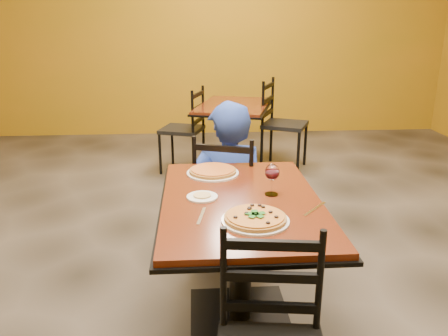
{
  "coord_description": "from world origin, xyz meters",
  "views": [
    {
      "loc": [
        -0.23,
        -2.59,
        1.61
      ],
      "look_at": [
        -0.07,
        -0.3,
        0.85
      ],
      "focal_mm": 35.48,
      "sensor_mm": 36.0,
      "label": 1
    }
  ],
  "objects": [
    {
      "name": "floor",
      "position": [
        0.0,
        0.0,
        0.0
      ],
      "size": [
        7.0,
        8.0,
        0.01
      ],
      "primitive_type": "cube",
      "color": "black",
      "rests_on": "ground"
    },
    {
      "name": "wall_back",
      "position": [
        0.0,
        4.0,
        1.5
      ],
      "size": [
        7.0,
        0.01,
        3.0
      ],
      "primitive_type": "cube",
      "color": "#A76D12",
      "rests_on": "ground"
    },
    {
      "name": "table_main",
      "position": [
        0.0,
        -0.5,
        0.56
      ],
      "size": [
        0.83,
        1.23,
        0.75
      ],
      "color": "#581A0D",
      "rests_on": "floor"
    },
    {
      "name": "table_second",
      "position": [
        0.21,
        2.22,
        0.55
      ],
      "size": [
        1.01,
        1.26,
        0.75
      ],
      "rotation": [
        0.0,
        0.0,
        -0.27
      ],
      "color": "#581A0D",
      "rests_on": "floor"
    },
    {
      "name": "chair_main_far",
      "position": [
        0.0,
        0.27,
        0.46
      ],
      "size": [
        0.53,
        0.53,
        0.92
      ],
      "primitive_type": null,
      "rotation": [
        0.0,
        0.0,
        2.82
      ],
      "color": "black",
      "rests_on": "floor"
    },
    {
      "name": "chair_second_left",
      "position": [
        -0.37,
        2.22,
        0.47
      ],
      "size": [
        0.53,
        0.53,
        0.94
      ],
      "primitive_type": null,
      "rotation": [
        0.0,
        0.0,
        -1.88
      ],
      "color": "black",
      "rests_on": "floor"
    },
    {
      "name": "chair_second_right",
      "position": [
        0.79,
        2.22,
        0.5
      ],
      "size": [
        0.6,
        0.6,
        1.01
      ],
      "primitive_type": null,
      "rotation": [
        0.0,
        0.0,
        1.14
      ],
      "color": "black",
      "rests_on": "floor"
    },
    {
      "name": "diner",
      "position": [
        -0.01,
        0.35,
        0.56
      ],
      "size": [
        0.6,
        0.42,
        1.11
      ],
      "primitive_type": "imported",
      "rotation": [
        0.0,
        0.0,
        3.23
      ],
      "color": "navy",
      "rests_on": "floor"
    },
    {
      "name": "plate_main",
      "position": [
        0.03,
        -0.78,
        0.76
      ],
      "size": [
        0.31,
        0.31,
        0.01
      ],
      "primitive_type": "cylinder",
      "color": "white",
      "rests_on": "table_main"
    },
    {
      "name": "pizza_main",
      "position": [
        0.03,
        -0.78,
        0.77
      ],
      "size": [
        0.28,
        0.28,
        0.02
      ],
      "primitive_type": "cylinder",
      "color": "#91310A",
      "rests_on": "plate_main"
    },
    {
      "name": "plate_far",
      "position": [
        -0.13,
        -0.1,
        0.76
      ],
      "size": [
        0.31,
        0.31,
        0.01
      ],
      "primitive_type": "cylinder",
      "color": "white",
      "rests_on": "table_main"
    },
    {
      "name": "pizza_far",
      "position": [
        -0.13,
        -0.1,
        0.77
      ],
      "size": [
        0.28,
        0.28,
        0.02
      ],
      "primitive_type": "cylinder",
      "color": "orange",
      "rests_on": "plate_far"
    },
    {
      "name": "side_plate",
      "position": [
        -0.2,
        -0.48,
        0.76
      ],
      "size": [
        0.16,
        0.16,
        0.01
      ],
      "primitive_type": "cylinder",
      "color": "white",
      "rests_on": "table_main"
    },
    {
      "name": "dip",
      "position": [
        -0.2,
        -0.48,
        0.76
      ],
      "size": [
        0.09,
        0.09,
        0.01
      ],
      "primitive_type": "cylinder",
      "color": "tan",
      "rests_on": "side_plate"
    },
    {
      "name": "wine_glass",
      "position": [
        0.16,
        -0.46,
        0.84
      ],
      "size": [
        0.08,
        0.08,
        0.18
      ],
      "primitive_type": null,
      "color": "white",
      "rests_on": "table_main"
    },
    {
      "name": "fork",
      "position": [
        -0.21,
        -0.7,
        0.75
      ],
      "size": [
        0.05,
        0.19,
        0.0
      ],
      "primitive_type": "cube",
      "rotation": [
        0.0,
        0.0,
        -0.18
      ],
      "color": "silver",
      "rests_on": "table_main"
    },
    {
      "name": "knife",
      "position": [
        0.34,
        -0.66,
        0.75
      ],
      "size": [
        0.15,
        0.16,
        0.0
      ],
      "primitive_type": "cube",
      "rotation": [
        0.0,
        0.0,
        -0.74
      ],
      "color": "silver",
      "rests_on": "table_main"
    }
  ]
}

